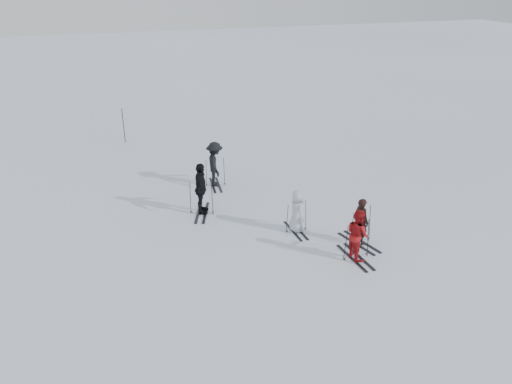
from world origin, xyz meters
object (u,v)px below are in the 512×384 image
at_px(skier_grey, 297,212).
at_px(skier_uphill_left, 201,189).
at_px(skier_near_dark, 361,222).
at_px(skier_red, 358,235).
at_px(skier_uphill_far, 215,165).
at_px(piste_marker, 124,125).

bearing_deg(skier_grey, skier_uphill_left, 48.69).
distance_m(skier_near_dark, skier_red, 0.96).
relative_size(skier_grey, skier_uphill_left, 0.77).
xyz_separation_m(skier_uphill_left, skier_uphill_far, (1.10, 2.37, -0.04)).
distance_m(skier_red, skier_uphill_left, 6.02).
relative_size(skier_red, skier_grey, 1.10).
distance_m(skier_red, skier_uphill_far, 7.48).
relative_size(skier_red, piste_marker, 0.92).
distance_m(skier_uphill_far, piste_marker, 7.66).
bearing_deg(skier_red, skier_grey, 23.14).
height_order(skier_near_dark, skier_uphill_far, skier_uphill_far).
height_order(skier_uphill_left, skier_uphill_far, skier_uphill_left).
height_order(skier_grey, skier_uphill_left, skier_uphill_left).
xyz_separation_m(skier_near_dark, skier_uphill_far, (-3.41, 6.13, 0.13)).
distance_m(skier_uphill_left, piste_marker, 9.57).
distance_m(skier_red, skier_grey, 2.47).
bearing_deg(skier_grey, piste_marker, 21.12).
height_order(skier_red, skier_uphill_left, skier_uphill_left).
bearing_deg(skier_near_dark, piste_marker, 12.09).
bearing_deg(skier_uphill_left, skier_red, -120.62).
bearing_deg(skier_uphill_left, skier_grey, -111.33).
xyz_separation_m(skier_red, skier_uphill_left, (-3.95, 4.54, 0.15)).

